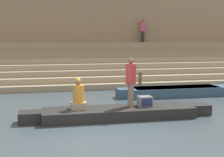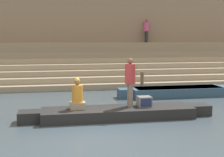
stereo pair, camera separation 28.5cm
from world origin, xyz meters
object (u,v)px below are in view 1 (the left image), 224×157
tv_set (145,101)px  person_on_steps (143,29)px  person_rowing (78,97)px  rowboat_main (119,113)px  person_standing (131,79)px  moored_boat_shore (176,91)px  mooring_post (140,83)px

tv_set → person_on_steps: (3.34, 10.89, 2.94)m
person_rowing → tv_set: (2.41, -0.01, -0.25)m
rowboat_main → person_standing: (0.46, 0.10, 1.18)m
tv_set → rowboat_main: bearing=176.0°
rowboat_main → person_on_steps: 12.22m
rowboat_main → tv_set: size_ratio=14.47×
person_rowing → tv_set: 2.43m
person_standing → person_on_steps: bearing=68.3°
moored_boat_shore → person_on_steps: bearing=85.8°
person_standing → person_rowing: 1.98m
person_standing → person_rowing: (-1.89, -0.04, -0.57)m
tv_set → person_on_steps: person_on_steps is taller
person_rowing → mooring_post: (3.73, 4.84, -0.26)m
person_rowing → person_on_steps: bearing=64.3°
mooring_post → person_on_steps: (2.03, 6.04, 2.95)m
person_standing → person_on_steps: size_ratio=1.08×
moored_boat_shore → person_on_steps: size_ratio=3.72×
person_rowing → rowboat_main: bearing=-0.1°
person_rowing → moored_boat_shore: size_ratio=0.18×
rowboat_main → person_standing: bearing=13.7°
rowboat_main → person_standing: 1.27m
moored_boat_shore → person_on_steps: (0.51, 7.20, 3.27)m
rowboat_main → moored_boat_shore: 5.34m
rowboat_main → person_rowing: bearing=179.3°
mooring_post → tv_set: bearing=-105.2°
tv_set → moored_boat_shore: tv_set is taller
rowboat_main → person_rowing: person_rowing is taller
person_rowing → tv_set: bearing=2.1°
tv_set → moored_boat_shore: 4.66m
tv_set → person_rowing: bearing=172.9°
person_standing → tv_set: person_standing is taller
tv_set → mooring_post: bearing=67.8°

